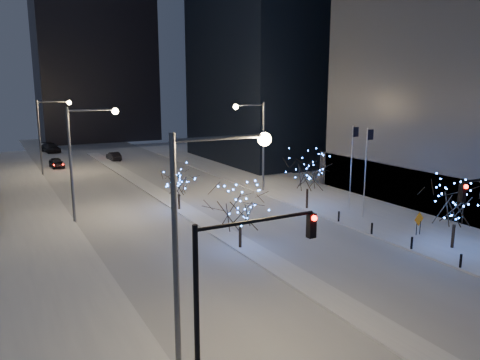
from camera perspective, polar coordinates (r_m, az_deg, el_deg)
ground at (r=24.46m, az=18.10°, el=-17.79°), size 160.00×160.00×0.00m
road at (r=53.18m, az=-10.22°, el=-1.52°), size 20.00×130.00×0.02m
median at (r=48.56m, az=-8.35°, el=-2.61°), size 2.00×80.00×0.15m
east_sidewalk at (r=47.71m, az=13.23°, el=-3.04°), size 10.00×90.00×0.15m
west_sidewalk at (r=36.32m, az=-23.97°, el=-8.31°), size 8.00×90.00×0.15m
horizon_block at (r=109.00m, az=-17.35°, el=15.75°), size 24.00×14.00×42.00m
street_lamp_w_near at (r=18.55m, az=-4.89°, el=-4.92°), size 4.40×0.56×10.00m
street_lamp_w_mid at (r=42.27m, az=-18.63°, el=3.71°), size 4.40×0.56×10.00m
street_lamp_w_far at (r=66.93m, az=-22.42°, el=6.05°), size 4.40×0.56×10.00m
street_lamp_east at (r=51.72m, az=2.03°, el=5.53°), size 3.90×0.56×10.00m
traffic_signal_west at (r=17.63m, az=-0.61°, el=-11.77°), size 5.26×0.43×7.00m
flagpoles at (r=43.69m, az=14.29°, el=1.93°), size 1.35×2.60×8.00m
bollards at (r=37.45m, az=17.91°, el=-6.44°), size 0.16×12.16×0.90m
car_near at (r=73.47m, az=-21.46°, el=1.97°), size 1.95×4.29×1.43m
car_mid at (r=77.72m, az=-15.15°, el=2.82°), size 1.63×4.21×1.37m
car_far at (r=91.00m, az=-22.08°, el=3.66°), size 3.23×5.99×1.65m
holiday_tree_median_near at (r=33.60m, az=0.02°, el=-3.12°), size 4.66×4.66×5.10m
holiday_tree_median_far at (r=44.58m, az=-7.51°, el=-0.12°), size 4.24×4.24×4.27m
holiday_tree_plaza_near at (r=36.88m, az=24.84°, el=-2.69°), size 5.25×5.25×5.08m
holiday_tree_plaza_far at (r=44.92m, az=8.27°, el=0.97°), size 5.87×5.87×5.53m
construction_sign at (r=39.51m, az=20.97°, el=-4.71°), size 1.12×0.17×1.86m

